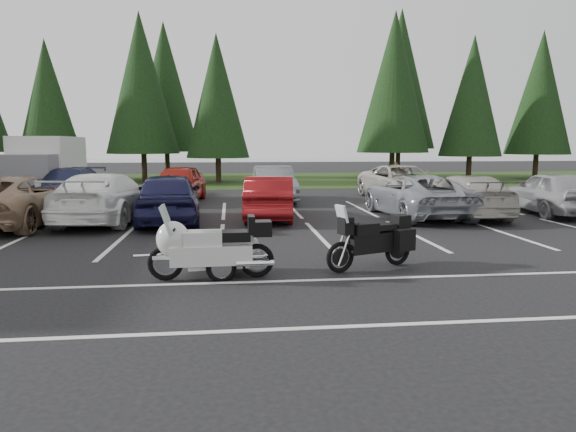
{
  "coord_description": "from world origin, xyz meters",
  "views": [
    {
      "loc": [
        0.75,
        -12.78,
        2.55
      ],
      "look_at": [
        2.14,
        -0.5,
        0.81
      ],
      "focal_mm": 32.0,
      "sensor_mm": 36.0,
      "label": 1
    }
  ],
  "objects_px": {
    "box_truck": "(42,168)",
    "cargo_trailer": "(219,254)",
    "car_near_6": "(416,196)",
    "touring_motorcycle": "(211,242)",
    "car_near_2": "(16,201)",
    "car_far_1": "(68,186)",
    "adventure_motorcycle": "(370,236)",
    "car_near_8": "(552,192)",
    "car_near_5": "(270,197)",
    "car_far_3": "(274,184)",
    "car_near_3": "(106,198)",
    "car_near_7": "(465,196)",
    "car_far_2": "(179,184)",
    "car_far_4": "(402,182)",
    "car_near_4": "(169,197)"
  },
  "relations": [
    {
      "from": "car_near_6",
      "to": "adventure_motorcycle",
      "type": "relative_size",
      "value": 2.36
    },
    {
      "from": "car_near_6",
      "to": "touring_motorcycle",
      "type": "bearing_deg",
      "value": 45.68
    },
    {
      "from": "car_near_8",
      "to": "car_far_3",
      "type": "xyz_separation_m",
      "value": [
        -9.68,
        5.32,
        -0.02
      ]
    },
    {
      "from": "car_near_2",
      "to": "car_far_1",
      "type": "bearing_deg",
      "value": -84.24
    },
    {
      "from": "car_near_6",
      "to": "car_near_4",
      "type": "bearing_deg",
      "value": 0.07
    },
    {
      "from": "car_near_4",
      "to": "car_near_7",
      "type": "height_order",
      "value": "car_near_4"
    },
    {
      "from": "car_near_3",
      "to": "car_near_6",
      "type": "bearing_deg",
      "value": -173.79
    },
    {
      "from": "car_near_8",
      "to": "car_far_4",
      "type": "xyz_separation_m",
      "value": [
        -3.73,
        5.53,
        -0.01
      ]
    },
    {
      "from": "car_near_5",
      "to": "cargo_trailer",
      "type": "relative_size",
      "value": 2.5
    },
    {
      "from": "car_near_4",
      "to": "car_near_8",
      "type": "xyz_separation_m",
      "value": [
        13.61,
        0.45,
        -0.03
      ]
    },
    {
      "from": "car_near_4",
      "to": "car_near_7",
      "type": "bearing_deg",
      "value": 177.73
    },
    {
      "from": "car_far_2",
      "to": "car_far_4",
      "type": "xyz_separation_m",
      "value": [
        10.13,
        0.03,
        -0.03
      ]
    },
    {
      "from": "car_near_7",
      "to": "car_near_8",
      "type": "xyz_separation_m",
      "value": [
        3.39,
        0.16,
        0.06
      ]
    },
    {
      "from": "car_near_6",
      "to": "car_far_1",
      "type": "distance_m",
      "value": 14.67
    },
    {
      "from": "car_far_1",
      "to": "car_far_4",
      "type": "bearing_deg",
      "value": 2.43
    },
    {
      "from": "car_near_3",
      "to": "car_far_3",
      "type": "bearing_deg",
      "value": -131.92
    },
    {
      "from": "car_near_8",
      "to": "touring_motorcycle",
      "type": "xyz_separation_m",
      "value": [
        -11.99,
        -7.76,
        -0.07
      ]
    },
    {
      "from": "car_far_2",
      "to": "adventure_motorcycle",
      "type": "distance_m",
      "value": 13.78
    },
    {
      "from": "car_far_3",
      "to": "cargo_trailer",
      "type": "height_order",
      "value": "car_far_3"
    },
    {
      "from": "car_near_5",
      "to": "adventure_motorcycle",
      "type": "xyz_separation_m",
      "value": [
        1.49,
        -7.38,
        -0.04
      ]
    },
    {
      "from": "car_near_2",
      "to": "car_near_4",
      "type": "bearing_deg",
      "value": -176.41
    },
    {
      "from": "car_near_5",
      "to": "car_far_3",
      "type": "xyz_separation_m",
      "value": [
        0.6,
        5.25,
        0.05
      ]
    },
    {
      "from": "car_near_8",
      "to": "car_far_1",
      "type": "bearing_deg",
      "value": -11.65
    },
    {
      "from": "car_near_5",
      "to": "car_near_8",
      "type": "distance_m",
      "value": 10.28
    },
    {
      "from": "cargo_trailer",
      "to": "car_far_4",
      "type": "bearing_deg",
      "value": 51.7
    },
    {
      "from": "car_near_6",
      "to": "car_far_2",
      "type": "relative_size",
      "value": 1.12
    },
    {
      "from": "car_near_4",
      "to": "car_near_5",
      "type": "xyz_separation_m",
      "value": [
        3.33,
        0.52,
        -0.1
      ]
    },
    {
      "from": "car_near_2",
      "to": "car_near_6",
      "type": "height_order",
      "value": "car_near_2"
    },
    {
      "from": "car_far_3",
      "to": "touring_motorcycle",
      "type": "distance_m",
      "value": 13.28
    },
    {
      "from": "car_far_1",
      "to": "adventure_motorcycle",
      "type": "relative_size",
      "value": 2.28
    },
    {
      "from": "car_near_7",
      "to": "adventure_motorcycle",
      "type": "xyz_separation_m",
      "value": [
        -5.4,
        -7.15,
        -0.04
      ]
    },
    {
      "from": "car_near_5",
      "to": "car_near_7",
      "type": "distance_m",
      "value": 6.9
    },
    {
      "from": "car_near_2",
      "to": "car_far_1",
      "type": "height_order",
      "value": "car_near_2"
    },
    {
      "from": "car_near_5",
      "to": "adventure_motorcycle",
      "type": "bearing_deg",
      "value": 107.13
    },
    {
      "from": "car_near_6",
      "to": "adventure_motorcycle",
      "type": "height_order",
      "value": "car_near_6"
    },
    {
      "from": "box_truck",
      "to": "cargo_trailer",
      "type": "bearing_deg",
      "value": -60.96
    },
    {
      "from": "adventure_motorcycle",
      "to": "car_near_3",
      "type": "bearing_deg",
      "value": 112.97
    },
    {
      "from": "car_far_2",
      "to": "car_near_5",
      "type": "bearing_deg",
      "value": -50.94
    },
    {
      "from": "car_far_1",
      "to": "car_far_2",
      "type": "height_order",
      "value": "car_far_2"
    },
    {
      "from": "car_near_7",
      "to": "cargo_trailer",
      "type": "xyz_separation_m",
      "value": [
        -8.47,
        -7.26,
        -0.33
      ]
    },
    {
      "from": "car_far_3",
      "to": "box_truck",
      "type": "bearing_deg",
      "value": 165.16
    },
    {
      "from": "car_far_2",
      "to": "cargo_trailer",
      "type": "xyz_separation_m",
      "value": [
        2.01,
        -12.92,
        -0.41
      ]
    },
    {
      "from": "box_truck",
      "to": "car_far_3",
      "type": "distance_m",
      "value": 11.02
    },
    {
      "from": "car_far_2",
      "to": "car_near_4",
      "type": "bearing_deg",
      "value": -81.94
    },
    {
      "from": "adventure_motorcycle",
      "to": "car_near_8",
      "type": "bearing_deg",
      "value": 18.97
    },
    {
      "from": "car_near_5",
      "to": "car_far_2",
      "type": "xyz_separation_m",
      "value": [
        -3.59,
        5.43,
        0.09
      ]
    },
    {
      "from": "car_near_3",
      "to": "car_near_6",
      "type": "xyz_separation_m",
      "value": [
        10.54,
        0.07,
        -0.06
      ]
    },
    {
      "from": "car_far_2",
      "to": "touring_motorcycle",
      "type": "xyz_separation_m",
      "value": [
        1.87,
        -13.26,
        -0.09
      ]
    },
    {
      "from": "car_near_3",
      "to": "car_far_4",
      "type": "height_order",
      "value": "car_near_3"
    },
    {
      "from": "car_near_3",
      "to": "touring_motorcycle",
      "type": "height_order",
      "value": "car_near_3"
    }
  ]
}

